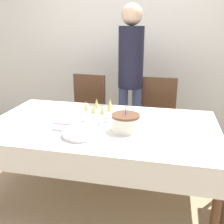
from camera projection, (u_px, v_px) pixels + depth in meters
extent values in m
plane|color=tan|center=(103.00, 198.00, 2.45)|extent=(12.00, 12.00, 0.00)
cube|color=silver|center=(132.00, 38.00, 3.52)|extent=(8.00, 0.05, 2.70)
cube|color=silver|center=(102.00, 126.00, 2.21)|extent=(1.89, 1.07, 0.03)
cube|color=silver|center=(102.00, 135.00, 2.24)|extent=(1.92, 1.10, 0.21)
cylinder|color=#51331E|center=(215.00, 215.00, 1.71)|extent=(0.06, 0.06, 0.71)
cylinder|color=#51331E|center=(37.00, 134.00, 2.95)|extent=(0.06, 0.06, 0.71)
cylinder|color=#51331E|center=(201.00, 150.00, 2.59)|extent=(0.06, 0.06, 0.71)
cube|color=#51331E|center=(84.00, 121.00, 3.12)|extent=(0.45, 0.45, 0.04)
cube|color=#51331E|center=(90.00, 95.00, 3.20)|extent=(0.40, 0.07, 0.50)
cylinder|color=#51331E|center=(93.00, 147.00, 2.98)|extent=(0.04, 0.04, 0.42)
cylinder|color=#51331E|center=(65.00, 143.00, 3.08)|extent=(0.04, 0.04, 0.42)
cylinder|color=#51331E|center=(104.00, 135.00, 3.30)|extent=(0.04, 0.04, 0.42)
cylinder|color=#51331E|center=(77.00, 131.00, 3.41)|extent=(0.04, 0.04, 0.42)
cube|color=#51331E|center=(156.00, 127.00, 2.94)|extent=(0.42, 0.42, 0.04)
cube|color=#51331E|center=(159.00, 99.00, 3.03)|extent=(0.40, 0.04, 0.50)
cylinder|color=#51331E|center=(171.00, 154.00, 2.81)|extent=(0.04, 0.04, 0.42)
cylinder|color=#51331E|center=(138.00, 151.00, 2.89)|extent=(0.04, 0.04, 0.42)
cylinder|color=#51331E|center=(171.00, 140.00, 3.15)|extent=(0.04, 0.04, 0.42)
cylinder|color=#51331E|center=(141.00, 138.00, 3.22)|extent=(0.04, 0.04, 0.42)
cylinder|color=#51331E|center=(224.00, 206.00, 2.01)|extent=(0.04, 0.04, 0.42)
cylinder|color=#51331E|center=(218.00, 181.00, 2.34)|extent=(0.04, 0.04, 0.42)
cylinder|color=silver|center=(126.00, 124.00, 2.06)|extent=(0.22, 0.22, 0.12)
cylinder|color=brown|center=(126.00, 116.00, 2.04)|extent=(0.22, 0.22, 0.02)
cylinder|color=#3F72D8|center=(126.00, 111.00, 2.02)|extent=(0.01, 0.01, 0.06)
sphere|color=#F9CC4C|center=(126.00, 106.00, 2.01)|extent=(0.01, 0.01, 0.01)
cylinder|color=silver|center=(100.00, 121.00, 2.27)|extent=(0.33, 0.33, 0.01)
cylinder|color=silver|center=(109.00, 121.00, 2.25)|extent=(0.05, 0.05, 0.00)
cylinder|color=silver|center=(109.00, 116.00, 2.24)|extent=(0.01, 0.01, 0.08)
cone|color=#E0CC72|center=(109.00, 107.00, 2.21)|extent=(0.04, 0.04, 0.08)
cylinder|color=silver|center=(110.00, 117.00, 2.35)|extent=(0.05, 0.05, 0.00)
cylinder|color=silver|center=(110.00, 112.00, 2.33)|extent=(0.01, 0.01, 0.08)
cone|color=#E0CC72|center=(110.00, 103.00, 2.31)|extent=(0.04, 0.04, 0.08)
cylinder|color=silver|center=(97.00, 117.00, 2.35)|extent=(0.05, 0.05, 0.00)
cylinder|color=silver|center=(97.00, 112.00, 2.34)|extent=(0.01, 0.01, 0.08)
cone|color=#E0CC72|center=(97.00, 103.00, 2.31)|extent=(0.04, 0.04, 0.08)
cylinder|color=silver|center=(87.00, 120.00, 2.28)|extent=(0.05, 0.05, 0.00)
cylinder|color=silver|center=(86.00, 115.00, 2.27)|extent=(0.01, 0.01, 0.08)
cone|color=#E0CC72|center=(86.00, 106.00, 2.24)|extent=(0.04, 0.04, 0.08)
cylinder|color=silver|center=(93.00, 123.00, 2.21)|extent=(0.05, 0.05, 0.00)
cylinder|color=silver|center=(93.00, 118.00, 2.19)|extent=(0.01, 0.01, 0.08)
cone|color=#E0CC72|center=(93.00, 108.00, 2.17)|extent=(0.04, 0.04, 0.08)
cylinder|color=silver|center=(102.00, 124.00, 2.19)|extent=(0.05, 0.05, 0.00)
cylinder|color=silver|center=(102.00, 119.00, 2.18)|extent=(0.01, 0.01, 0.08)
cone|color=#E0CC72|center=(102.00, 109.00, 2.15)|extent=(0.04, 0.04, 0.08)
cylinder|color=white|center=(81.00, 135.00, 1.98)|extent=(0.28, 0.28, 0.01)
cylinder|color=white|center=(81.00, 134.00, 1.98)|extent=(0.28, 0.28, 0.01)
cylinder|color=white|center=(81.00, 133.00, 1.98)|extent=(0.28, 0.28, 0.01)
cylinder|color=white|center=(81.00, 132.00, 1.98)|extent=(0.28, 0.28, 0.01)
cylinder|color=white|center=(81.00, 132.00, 1.97)|extent=(0.28, 0.28, 0.01)
cylinder|color=white|center=(81.00, 131.00, 1.97)|extent=(0.28, 0.28, 0.01)
cylinder|color=white|center=(81.00, 130.00, 1.97)|extent=(0.28, 0.28, 0.01)
cube|color=silver|center=(136.00, 142.00, 1.87)|extent=(0.28, 0.14, 0.00)
cube|color=silver|center=(63.00, 129.00, 2.08)|extent=(0.17, 0.07, 0.02)
cube|color=pink|center=(66.00, 121.00, 2.26)|extent=(0.15, 0.15, 0.01)
cylinder|color=#3F4C72|center=(123.00, 121.00, 3.16)|extent=(0.11, 0.11, 0.85)
cylinder|color=#3F4C72|center=(136.00, 122.00, 3.13)|extent=(0.11, 0.11, 0.85)
cylinder|color=black|center=(131.00, 58.00, 2.90)|extent=(0.28, 0.28, 0.67)
sphere|color=#D8B293|center=(132.00, 14.00, 2.75)|extent=(0.23, 0.23, 0.23)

